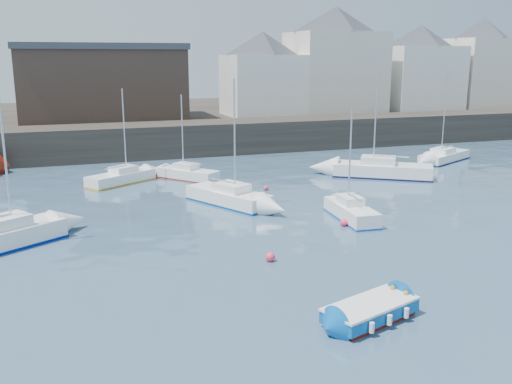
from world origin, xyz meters
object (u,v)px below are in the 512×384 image
object	(u,v)px
sailboat_d	(382,170)
sailboat_f	(188,174)
blue_dinghy	(370,311)
buoy_mid	(344,226)
sailboat_b	(229,197)
sailboat_h	(121,177)
sailboat_g	(444,156)
sailboat_c	(351,211)
buoy_far	(266,190)
sailboat_a	(2,237)
buoy_near	(270,261)

from	to	relation	value
sailboat_d	sailboat_f	size ratio (longest dim) A/B	1.50
blue_dinghy	buoy_mid	xyz separation A→B (m)	(4.57, 10.70, -0.38)
sailboat_b	buoy_mid	distance (m)	8.11
blue_dinghy	sailboat_h	size ratio (longest dim) A/B	0.57
sailboat_g	buoy_mid	bearing A→B (deg)	-139.96
buoy_mid	sailboat_c	bearing A→B (deg)	46.41
sailboat_g	buoy_far	bearing A→B (deg)	-163.95
sailboat_f	buoy_mid	world-z (taller)	sailboat_f
sailboat_g	sailboat_h	distance (m)	28.26
sailboat_b	sailboat_g	bearing A→B (deg)	20.41
blue_dinghy	sailboat_f	bearing A→B (deg)	91.97
sailboat_g	buoy_far	xyz separation A→B (m)	(-18.94, -5.45, -0.45)
blue_dinghy	sailboat_d	distance (m)	25.41
sailboat_a	buoy_near	distance (m)	13.19
sailboat_d	buoy_mid	distance (m)	14.05
sailboat_a	sailboat_g	size ratio (longest dim) A/B	1.02
sailboat_c	buoy_near	bearing A→B (deg)	-143.97
blue_dinghy	sailboat_f	size ratio (longest dim) A/B	0.61
buoy_near	sailboat_f	bearing A→B (deg)	88.93
buoy_near	buoy_far	distance (m)	14.24
blue_dinghy	buoy_near	bearing A→B (deg)	100.25
sailboat_b	buoy_mid	size ratio (longest dim) A/B	18.71
buoy_mid	buoy_far	size ratio (longest dim) A/B	1.21
buoy_far	sailboat_h	bearing A→B (deg)	148.92
sailboat_d	buoy_near	xyz separation A→B (m)	(-14.77, -14.70, -0.58)
sailboat_c	buoy_mid	size ratio (longest dim) A/B	15.06
sailboat_d	sailboat_g	xyz separation A→B (m)	(8.88, 4.19, -0.13)
sailboat_c	sailboat_g	world-z (taller)	sailboat_g
sailboat_d	sailboat_g	world-z (taller)	sailboat_d
buoy_far	sailboat_b	bearing A→B (deg)	-140.68
sailboat_g	buoy_mid	world-z (taller)	sailboat_g
sailboat_g	sailboat_h	bearing A→B (deg)	179.65
sailboat_h	buoy_mid	world-z (taller)	sailboat_h
sailboat_b	sailboat_c	size ratio (longest dim) A/B	1.24
blue_dinghy	buoy_far	bearing A→B (deg)	80.24
sailboat_g	buoy_near	world-z (taller)	sailboat_g
sailboat_a	sailboat_d	world-z (taller)	sailboat_d
sailboat_h	buoy_far	xyz separation A→B (m)	(9.32, -5.62, -0.45)
sailboat_f	sailboat_d	bearing A→B (deg)	-15.75
buoy_near	sailboat_d	bearing A→B (deg)	44.86
sailboat_f	sailboat_c	bearing A→B (deg)	-64.86
blue_dinghy	buoy_near	size ratio (longest dim) A/B	8.77
blue_dinghy	sailboat_b	distance (m)	17.32
blue_dinghy	buoy_mid	distance (m)	11.64
sailboat_h	buoy_far	distance (m)	10.90
sailboat_a	sailboat_b	xyz separation A→B (m)	(12.86, 4.49, -0.05)
blue_dinghy	buoy_mid	size ratio (longest dim) A/B	9.34
sailboat_h	sailboat_a	bearing A→B (deg)	-118.62
buoy_far	sailboat_f	bearing A→B (deg)	129.34
sailboat_a	sailboat_c	bearing A→B (deg)	-3.26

